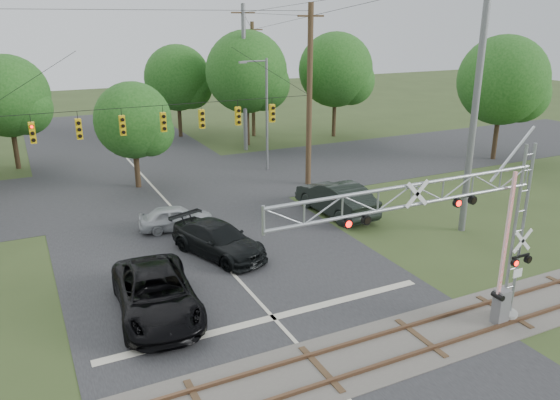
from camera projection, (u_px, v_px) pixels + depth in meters
name	position (u px, v px, depth m)	size (l,w,h in m)	color
road_main	(229.00, 270.00, 24.09)	(14.00, 90.00, 0.02)	#242426
road_cross	(153.00, 187.00, 36.00)	(90.00, 12.00, 0.02)	#242426
railroad_track	(321.00, 369.00, 17.27)	(90.00, 3.20, 0.17)	#4F4A44
crossing_gantry	(456.00, 228.00, 17.66)	(10.32, 0.85, 6.62)	gray
traffic_signal_span	(178.00, 110.00, 31.19)	(19.34, 0.36, 11.50)	slate
pickup_black	(156.00, 294.00, 20.28)	(2.80, 6.07, 1.69)	black
car_dark	(218.00, 240.00, 25.44)	(2.14, 5.27, 1.53)	black
sedan_silver	(176.00, 218.00, 28.55)	(1.55, 3.85, 1.31)	#A4A8AC
suv_dark	(336.00, 198.00, 30.78)	(1.99, 5.70, 1.88)	black
streetlight	(265.00, 109.00, 38.57)	(2.12, 0.22, 7.96)	slate
utility_poles	(196.00, 95.00, 34.40)	(25.86, 27.27, 13.18)	#422D1E
treeline	(184.00, 85.00, 41.74)	(55.59, 25.58, 9.71)	#352718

